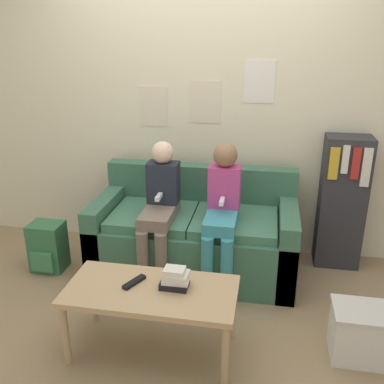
% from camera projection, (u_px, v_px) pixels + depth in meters
% --- Properties ---
extents(ground_plane, '(10.00, 10.00, 0.00)m').
position_uv_depth(ground_plane, '(183.00, 302.00, 3.16)').
color(ground_plane, '#937A56').
extents(wall_back, '(8.00, 0.06, 2.60)m').
position_uv_depth(wall_back, '(205.00, 104.00, 3.62)').
color(wall_back, beige).
rests_on(wall_back, ground_plane).
extents(couch, '(1.62, 0.78, 0.82)m').
position_uv_depth(couch, '(195.00, 236.00, 3.52)').
color(couch, '#38664C').
rests_on(couch, ground_plane).
extents(coffee_table, '(1.03, 0.49, 0.44)m').
position_uv_depth(coffee_table, '(151.00, 296.00, 2.56)').
color(coffee_table, tan).
rests_on(coffee_table, ground_plane).
extents(person_left, '(0.24, 0.54, 1.10)m').
position_uv_depth(person_left, '(160.00, 206.00, 3.27)').
color(person_left, '#756656').
rests_on(person_left, ground_plane).
extents(person_right, '(0.24, 0.54, 1.11)m').
position_uv_depth(person_right, '(222.00, 208.00, 3.19)').
color(person_right, teal).
rests_on(person_right, ground_plane).
extents(tv_remote, '(0.11, 0.17, 0.02)m').
position_uv_depth(tv_remote, '(134.00, 282.00, 2.59)').
color(tv_remote, black).
rests_on(tv_remote, coffee_table).
extents(book_stack, '(0.17, 0.13, 0.13)m').
position_uv_depth(book_stack, '(175.00, 279.00, 2.54)').
color(book_stack, black).
rests_on(book_stack, coffee_table).
extents(bookshelf, '(0.36, 0.27, 1.11)m').
position_uv_depth(bookshelf, '(342.00, 202.00, 3.52)').
color(bookshelf, '#2D2D33').
rests_on(bookshelf, ground_plane).
extents(storage_box, '(0.44, 0.29, 0.34)m').
position_uv_depth(storage_box, '(368.00, 334.00, 2.58)').
color(storage_box, silver).
rests_on(storage_box, ground_plane).
extents(backpack, '(0.27, 0.24, 0.41)m').
position_uv_depth(backpack, '(48.00, 247.00, 3.54)').
color(backpack, '#336B42').
rests_on(backpack, ground_plane).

